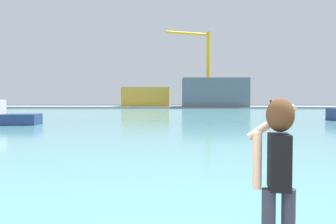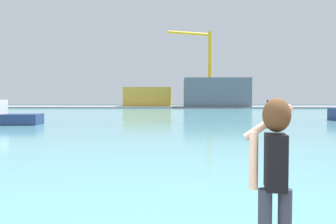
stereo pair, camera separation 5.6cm
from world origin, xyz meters
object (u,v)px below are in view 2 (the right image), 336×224
at_px(warehouse_left, 149,97).
at_px(port_crane, 205,61).
at_px(person_photographer, 274,165).
at_px(warehouse_right, 216,93).

xyz_separation_m(warehouse_left, port_crane, (15.49, -3.94, 9.48)).
height_order(person_photographer, port_crane, port_crane).
relative_size(person_photographer, warehouse_left, 0.14).
bearing_deg(person_photographer, port_crane, 4.71).
height_order(warehouse_left, port_crane, port_crane).
distance_m(warehouse_left, port_crane, 18.59).
bearing_deg(warehouse_left, port_crane, -14.28).
distance_m(person_photographer, warehouse_left, 92.71).
relative_size(person_photographer, port_crane, 0.09).
bearing_deg(warehouse_right, person_photographer, -96.14).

